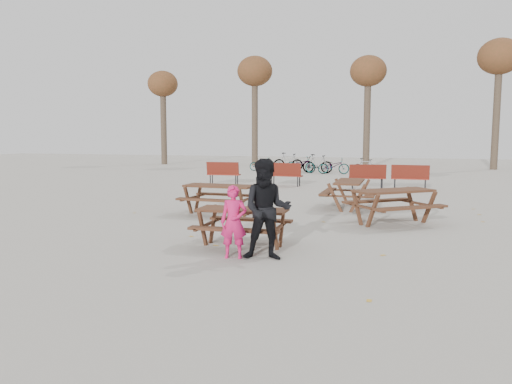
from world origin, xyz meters
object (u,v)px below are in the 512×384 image
(food_tray, at_px, (259,209))
(soda_bottle, at_px, (229,206))
(picnic_table_east, at_px, (393,207))
(adult, at_px, (267,210))
(child, at_px, (234,222))
(main_picnic_table, at_px, (243,218))
(picnic_table_far, at_px, (349,194))
(picnic_table_north, at_px, (219,200))

(food_tray, bearing_deg, soda_bottle, -167.05)
(soda_bottle, distance_m, picnic_table_east, 4.85)
(adult, bearing_deg, child, 173.85)
(main_picnic_table, distance_m, picnic_table_east, 4.53)
(adult, bearing_deg, picnic_table_east, 52.51)
(adult, bearing_deg, soda_bottle, 132.98)
(food_tray, bearing_deg, main_picnic_table, 166.87)
(food_tray, height_order, picnic_table_far, picnic_table_far)
(adult, distance_m, picnic_table_north, 5.31)
(child, xyz_separation_m, picnic_table_east, (2.79, 4.43, -0.23))
(main_picnic_table, height_order, picnic_table_east, picnic_table_east)
(picnic_table_east, relative_size, picnic_table_north, 1.04)
(food_tray, xyz_separation_m, picnic_table_east, (2.55, 3.55, -0.35))
(child, height_order, picnic_table_north, child)
(main_picnic_table, distance_m, picnic_table_far, 6.13)
(soda_bottle, xyz_separation_m, picnic_table_east, (3.13, 3.68, -0.41))
(main_picnic_table, height_order, picnic_table_north, picnic_table_north)
(main_picnic_table, relative_size, picnic_table_far, 0.91)
(main_picnic_table, bearing_deg, picnic_table_east, 49.86)
(picnic_table_east, distance_m, picnic_table_north, 4.77)
(child, relative_size, picnic_table_far, 0.68)
(main_picnic_table, height_order, adult, adult)
(picnic_table_far, bearing_deg, adult, 173.81)
(picnic_table_far, bearing_deg, child, 168.88)
(food_tray, relative_size, soda_bottle, 1.06)
(child, height_order, picnic_table_far, child)
(main_picnic_table, xyz_separation_m, food_tray, (0.37, -0.09, 0.21))
(child, height_order, picnic_table_east, child)
(child, bearing_deg, soda_bottle, 102.49)
(food_tray, relative_size, picnic_table_far, 0.09)
(main_picnic_table, distance_m, picnic_table_north, 4.14)
(main_picnic_table, relative_size, food_tray, 10.00)
(picnic_table_north, relative_size, picnic_table_far, 0.99)
(picnic_table_east, xyz_separation_m, picnic_table_far, (-1.32, 2.45, -0.01))
(adult, bearing_deg, picnic_table_north, 108.31)
(main_picnic_table, bearing_deg, soda_bottle, -133.02)
(soda_bottle, distance_m, picnic_table_far, 6.41)
(main_picnic_table, bearing_deg, picnic_table_far, 74.86)
(food_tray, xyz_separation_m, picnic_table_north, (-2.22, 3.79, -0.37))
(picnic_table_north, bearing_deg, food_tray, -56.34)
(main_picnic_table, relative_size, picnic_table_north, 0.92)
(main_picnic_table, xyz_separation_m, child, (0.13, -0.96, 0.09))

